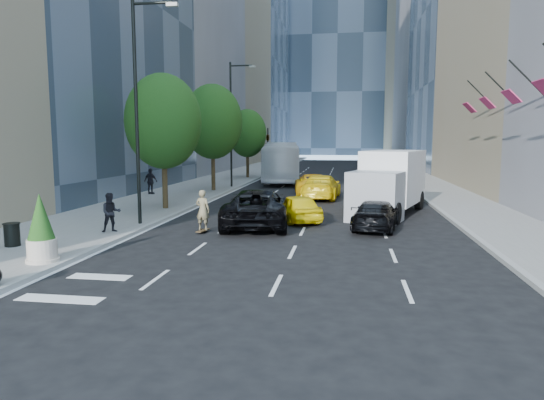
% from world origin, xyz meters
% --- Properties ---
extents(ground, '(160.00, 160.00, 0.00)m').
position_xyz_m(ground, '(0.00, 0.00, 0.00)').
color(ground, black).
rests_on(ground, ground).
extents(sidewalk_left, '(6.00, 120.00, 0.15)m').
position_xyz_m(sidewalk_left, '(-9.00, 30.00, 0.07)').
color(sidewalk_left, slate).
rests_on(sidewalk_left, ground).
extents(sidewalk_right, '(4.00, 120.00, 0.15)m').
position_xyz_m(sidewalk_right, '(10.00, 30.00, 0.07)').
color(sidewalk_right, slate).
rests_on(sidewalk_right, ground).
extents(tower_left_end, '(20.00, 28.00, 60.00)m').
position_xyz_m(tower_left_end, '(-22.00, 92.00, 30.00)').
color(tower_left_end, '#2F3B49').
rests_on(tower_left_end, ground).
extents(tower_right_far, '(20.00, 24.00, 50.00)m').
position_xyz_m(tower_right_far, '(22.00, 98.00, 25.00)').
color(tower_right_far, gray).
rests_on(tower_right_far, ground).
extents(lamp_near, '(2.13, 0.22, 10.00)m').
position_xyz_m(lamp_near, '(-6.32, 4.00, 5.81)').
color(lamp_near, black).
rests_on(lamp_near, sidewalk_left).
extents(lamp_far, '(2.13, 0.22, 10.00)m').
position_xyz_m(lamp_far, '(-6.32, 22.00, 5.81)').
color(lamp_far, black).
rests_on(lamp_far, sidewalk_left).
extents(tree_near, '(4.20, 4.20, 7.46)m').
position_xyz_m(tree_near, '(-7.20, 9.00, 4.97)').
color(tree_near, black).
rests_on(tree_near, sidewalk_left).
extents(tree_mid, '(4.50, 4.50, 7.99)m').
position_xyz_m(tree_mid, '(-7.20, 19.00, 5.32)').
color(tree_mid, black).
rests_on(tree_mid, sidewalk_left).
extents(tree_far, '(3.90, 3.90, 6.92)m').
position_xyz_m(tree_far, '(-7.20, 32.00, 4.62)').
color(tree_far, black).
rests_on(tree_far, sidewalk_left).
extents(traffic_signal, '(2.48, 0.53, 5.20)m').
position_xyz_m(traffic_signal, '(-6.40, 40.00, 4.23)').
color(traffic_signal, black).
rests_on(traffic_signal, sidewalk_left).
extents(facade_flags, '(1.85, 13.30, 2.05)m').
position_xyz_m(facade_flags, '(10.64, 10.00, 6.18)').
color(facade_flags, black).
rests_on(facade_flags, ground).
extents(skateboarder, '(0.70, 0.53, 1.74)m').
position_xyz_m(skateboarder, '(-3.20, 3.00, 0.87)').
color(skateboarder, '#726747').
rests_on(skateboarder, ground).
extents(black_sedan_lincoln, '(3.46, 6.44, 1.72)m').
position_xyz_m(black_sedan_lincoln, '(-1.20, 5.00, 0.86)').
color(black_sedan_lincoln, black).
rests_on(black_sedan_lincoln, ground).
extents(black_sedan_mercedes, '(2.58, 4.73, 1.30)m').
position_xyz_m(black_sedan_mercedes, '(4.20, 5.03, 0.65)').
color(black_sedan_mercedes, black).
rests_on(black_sedan_mercedes, ground).
extents(taxi_a, '(3.01, 4.25, 1.34)m').
position_xyz_m(taxi_a, '(0.50, 6.58, 0.67)').
color(taxi_a, yellow).
rests_on(taxi_a, ground).
extents(taxi_b, '(1.83, 4.71, 1.53)m').
position_xyz_m(taxi_b, '(3.95, 10.63, 0.76)').
color(taxi_b, '#FF9D0D').
rests_on(taxi_b, ground).
extents(taxi_c, '(3.23, 5.82, 1.54)m').
position_xyz_m(taxi_c, '(0.50, 18.00, 0.77)').
color(taxi_c, '#D79E0B').
rests_on(taxi_c, ground).
extents(taxi_d, '(2.64, 5.73, 1.62)m').
position_xyz_m(taxi_d, '(1.20, 15.95, 0.81)').
color(taxi_d, yellow).
rests_on(taxi_d, ground).
extents(city_bus, '(4.48, 13.65, 3.73)m').
position_xyz_m(city_bus, '(-3.20, 29.04, 1.87)').
color(city_bus, silver).
rests_on(city_bus, ground).
extents(box_truck, '(4.68, 7.51, 3.38)m').
position_xyz_m(box_truck, '(5.10, 9.61, 1.72)').
color(box_truck, silver).
rests_on(box_truck, ground).
extents(pedestrian_a, '(1.01, 0.95, 1.64)m').
position_xyz_m(pedestrian_a, '(-6.80, 1.85, 0.97)').
color(pedestrian_a, black).
rests_on(pedestrian_a, sidewalk_left).
extents(pedestrian_b, '(1.14, 0.68, 1.82)m').
position_xyz_m(pedestrian_b, '(-10.83, 15.64, 1.06)').
color(pedestrian_b, black).
rests_on(pedestrian_b, sidewalk_left).
extents(trash_can, '(0.54, 0.54, 0.81)m').
position_xyz_m(trash_can, '(-9.06, -1.23, 0.55)').
color(trash_can, black).
rests_on(trash_can, sidewalk_left).
extents(planter_shrub, '(0.91, 0.91, 2.18)m').
position_xyz_m(planter_shrub, '(-6.60, -3.12, 1.19)').
color(planter_shrub, '#C0B29F').
rests_on(planter_shrub, sidewalk_left).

